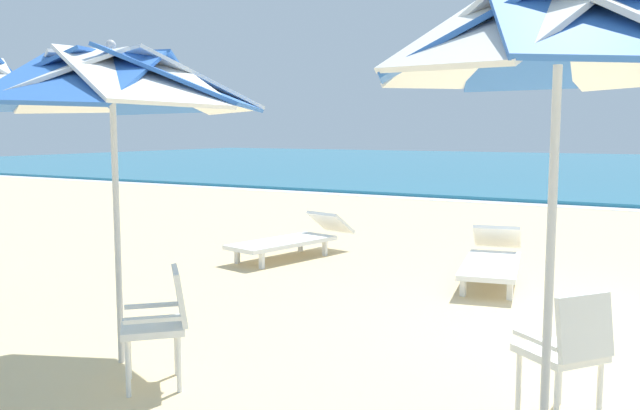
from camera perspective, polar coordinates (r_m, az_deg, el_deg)
name	(u,v)px	position (r m, az deg, el deg)	size (l,w,h in m)	color
ground_plane	(635,336)	(6.80, 25.51, -10.16)	(80.00, 80.00, 0.00)	beige
beach_umbrella_0	(559,38)	(3.85, 19.88, 13.34)	(2.09, 2.09, 2.74)	silver
plastic_chair_0	(568,347)	(4.59, 20.56, -11.40)	(0.63, 0.62, 0.87)	white
beach_umbrella_1	(112,84)	(5.45, -17.47, 9.92)	(2.41, 2.41, 2.56)	silver
plastic_chair_1	(162,319)	(5.05, -13.46, -9.51)	(0.63, 0.63, 0.87)	white
sun_lounger_2	(492,259)	(8.47, 14.60, -4.55)	(1.02, 2.22, 0.62)	white
sun_lounger_3	(292,239)	(9.76, -2.40, -2.90)	(1.10, 2.23, 0.62)	white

